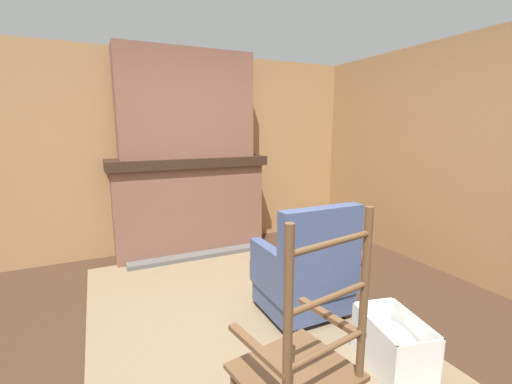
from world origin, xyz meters
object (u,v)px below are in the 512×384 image
Objects in this scene: firewood_stack at (340,256)px; storage_case at (204,151)px; laundry_basket at (393,344)px; oil_lamp_vase at (144,152)px; rocking_chair at (301,380)px; armchair at (306,275)px.

storage_case is (-1.16, -1.25, 1.18)m from firewood_stack.
storage_case is (-2.74, -0.40, 1.08)m from laundry_basket.
oil_lamp_vase is (-2.74, -1.12, 1.09)m from laundry_basket.
rocking_chair is 0.94m from laundry_basket.
laundry_basket is at bearing 8.39° from storage_case.
oil_lamp_vase is at bearing -157.68° from laundry_basket.
oil_lamp_vase is at bearing -4.96° from rocking_chair.
armchair is at bearing 26.39° from oil_lamp_vase.
firewood_stack is at bearing -52.81° from rocking_chair.
rocking_chair is at bearing 4.76° from oil_lamp_vase.
storage_case is at bearing -18.62° from rocking_chair.
rocking_chair is 3.15m from storage_case.
oil_lamp_vase is (-1.16, -1.97, 1.19)m from firewood_stack.
oil_lamp_vase is 1.06× the size of storage_case.
armchair reaches higher than firewood_stack.
armchair is at bearing -168.83° from laundry_basket.
firewood_stack is 2.22× the size of oil_lamp_vase.
armchair is 0.79× the size of rocking_chair.
armchair is 0.82m from laundry_basket.
oil_lamp_vase is (-3.00, -0.25, 0.85)m from rocking_chair.
oil_lamp_vase reaches higher than storage_case.
storage_case is (0.00, 0.72, -0.01)m from oil_lamp_vase.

